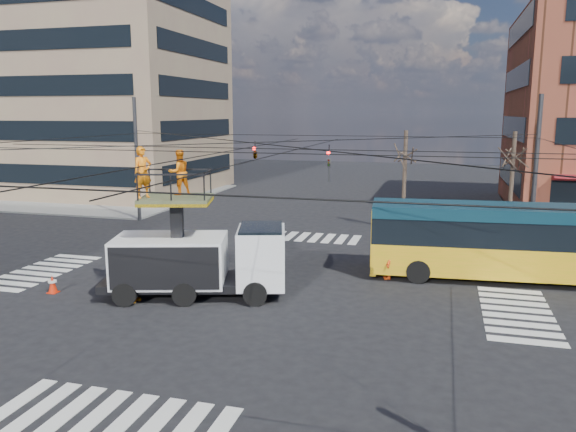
# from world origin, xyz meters

# --- Properties ---
(ground) EXTENTS (120.00, 120.00, 0.00)m
(ground) POSITION_xyz_m (0.00, 0.00, 0.00)
(ground) COLOR black
(ground) RESTS_ON ground
(sidewalk_nw) EXTENTS (18.00, 18.00, 0.12)m
(sidewalk_nw) POSITION_xyz_m (-21.00, 21.00, 0.06)
(sidewalk_nw) COLOR slate
(sidewalk_nw) RESTS_ON ground
(crosswalks) EXTENTS (22.40, 22.40, 0.02)m
(crosswalks) POSITION_xyz_m (0.00, 0.00, 0.01)
(crosswalks) COLOR silver
(crosswalks) RESTS_ON ground
(building_tower) EXTENTS (18.06, 16.06, 30.00)m
(building_tower) POSITION_xyz_m (-21.98, 23.98, 15.00)
(building_tower) COLOR #866855
(building_tower) RESTS_ON ground
(overhead_network) EXTENTS (24.24, 24.24, 8.00)m
(overhead_network) POSITION_xyz_m (-0.07, 0.40, 4.29)
(overhead_network) COLOR #2D2D30
(overhead_network) RESTS_ON ground
(tree_a) EXTENTS (2.00, 2.00, 6.00)m
(tree_a) POSITION_xyz_m (5.00, 13.50, 4.63)
(tree_a) COLOR #382B21
(tree_a) RESTS_ON ground
(tree_b) EXTENTS (2.00, 2.00, 6.00)m
(tree_b) POSITION_xyz_m (11.00, 13.50, 4.63)
(tree_b) COLOR #382B21
(tree_b) RESTS_ON ground
(utility_truck) EXTENTS (7.36, 4.20, 5.81)m
(utility_truck) POSITION_xyz_m (-1.72, -1.20, 1.95)
(utility_truck) COLOR black
(utility_truck) RESTS_ON ground
(city_bus) EXTENTS (13.35, 3.71, 3.20)m
(city_bus) POSITION_xyz_m (10.87, 4.29, 1.73)
(city_bus) COLOR gold
(city_bus) RESTS_ON ground
(traffic_cone) EXTENTS (0.36, 0.36, 0.73)m
(traffic_cone) POSITION_xyz_m (-7.48, -2.45, 0.36)
(traffic_cone) COLOR red
(traffic_cone) RESTS_ON ground
(worker_ground) EXTENTS (0.70, 1.20, 1.92)m
(worker_ground) POSITION_xyz_m (-3.86, -2.54, 0.96)
(worker_ground) COLOR #FFA210
(worker_ground) RESTS_ON ground
(flagger) EXTENTS (1.06, 1.47, 2.05)m
(flagger) POSITION_xyz_m (5.07, 3.01, 1.03)
(flagger) COLOR #E4410E
(flagger) RESTS_ON ground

